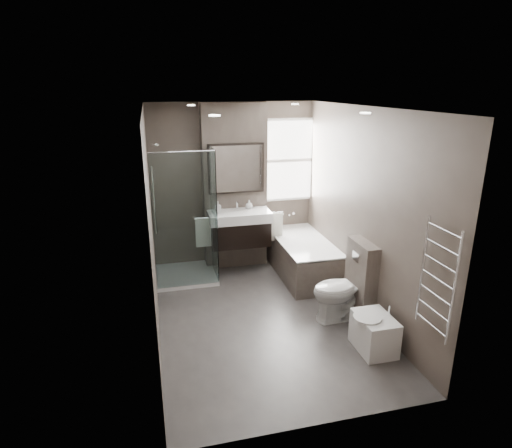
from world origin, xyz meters
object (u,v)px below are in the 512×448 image
object	(u,v)px
toilet	(343,290)
bidet	(374,332)
vanity	(240,228)
bathtub	(303,256)

from	to	relation	value
toilet	bidet	size ratio (longest dim) A/B	1.50
vanity	bidet	distance (m)	2.67
vanity	toilet	size ratio (longest dim) A/B	1.20
vanity	toilet	world-z (taller)	vanity
bathtub	toilet	bearing A→B (deg)	-88.12
bathtub	vanity	bearing A→B (deg)	160.63
toilet	vanity	bearing A→B (deg)	-153.45
vanity	bathtub	bearing A→B (deg)	-19.37
toilet	bathtub	bearing A→B (deg)	178.62
vanity	bathtub	size ratio (longest dim) A/B	0.59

